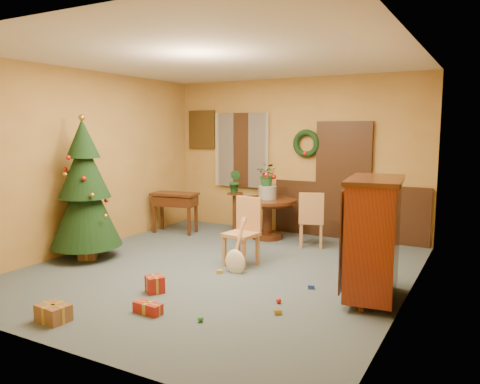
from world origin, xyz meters
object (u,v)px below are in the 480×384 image
Objects in this scene: dining_table at (267,211)px; chair_near at (244,229)px; writing_desk at (175,203)px; sideboard at (373,235)px; christmas_tree at (85,191)px.

dining_table is 1.68m from chair_near.
sideboard is (4.12, -1.77, 0.18)m from writing_desk.
dining_table is 3.16m from christmas_tree.
writing_desk is (-1.74, -0.42, 0.08)m from dining_table.
dining_table is at bearing 13.49° from writing_desk.
dining_table is at bearing 103.89° from chair_near.
dining_table is 1.06× the size of chair_near.
christmas_tree reaches higher than writing_desk.
christmas_tree is 2.14m from writing_desk.
writing_desk reaches higher than dining_table.
chair_near is at bearing -76.11° from dining_table.
sideboard reaches higher than chair_near.
christmas_tree is at bearing -158.98° from chair_near.
sideboard is (4.24, 0.32, -0.27)m from christmas_tree.
christmas_tree is at bearing -126.59° from dining_table.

